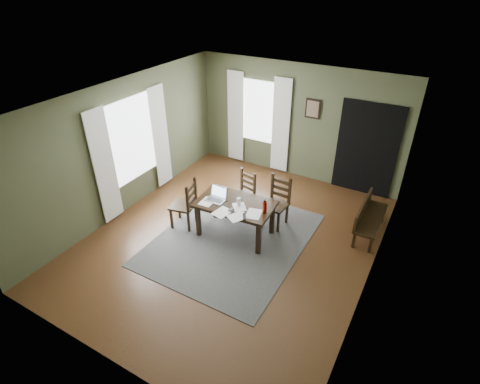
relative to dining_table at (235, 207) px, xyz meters
The scene contains 26 objects.
ground 0.67m from the dining_table, 80.73° to the right, with size 5.00×6.00×0.01m.
room_shell 1.18m from the dining_table, 80.73° to the right, with size 5.02×6.02×2.71m.
rug 0.66m from the dining_table, 80.73° to the right, with size 2.60×3.20×0.01m.
dining_table is the anchor object (origin of this frame).
chair_end 1.03m from the dining_table, 166.82° to the right, with size 0.54×0.54×1.02m.
chair_back_left 0.76m from the dining_table, 107.08° to the left, with size 0.50×0.50×0.94m.
chair_back_right 0.89m from the dining_table, 53.34° to the left, with size 0.48×0.48×1.02m.
bench 2.54m from the dining_table, 30.14° to the left, with size 0.40×1.24×0.70m.
laptop 0.40m from the dining_table, behind, with size 0.36×0.29×0.24m.
computer_mouse 0.28m from the dining_table, 76.37° to the right, with size 0.06×0.10×0.03m, color #3F3F42.
tv_remote 0.49m from the dining_table, 40.70° to the right, with size 0.05×0.19×0.02m, color black.
drinking_glass 0.20m from the dining_table, 25.27° to the right, with size 0.07×0.07×0.16m, color silver.
water_bottle 0.65m from the dining_table, ahead, with size 0.10×0.10×0.27m.
paper_a 0.53m from the dining_table, 154.15° to the right, with size 0.24×0.31×0.00m, color white.
paper_b 0.46m from the dining_table, 54.55° to the right, with size 0.25×0.33×0.00m, color white.
paper_c 0.18m from the dining_table, 32.09° to the right, with size 0.22×0.29×0.00m, color white.
paper_d 0.50m from the dining_table, 17.82° to the right, with size 0.25×0.33×0.00m, color white.
paper_e 0.40m from the dining_table, 97.08° to the right, with size 0.26×0.33×0.00m, color white.
window_left 2.57m from the dining_table, behind, with size 0.01×1.30×1.70m.
window_back 3.07m from the dining_table, 109.15° to the left, with size 1.00×0.01×1.50m.
curtain_left_near 2.60m from the dining_table, 161.87° to the right, with size 0.03×0.48×2.30m.
curtain_left_far 2.62m from the dining_table, 160.59° to the left, with size 0.03×0.48×2.30m.
curtain_back_left 3.24m from the dining_table, 119.89° to the left, with size 0.44×0.03×2.30m.
curtain_back_right 2.85m from the dining_table, 97.25° to the left, with size 0.44×0.03×2.30m.
framed_picture 3.03m from the dining_table, 82.31° to the left, with size 0.34×0.03×0.44m.
doorway_back 3.29m from the dining_table, 59.07° to the left, with size 1.30×0.03×2.10m.
Camera 1 is at (2.90, -4.83, 4.52)m, focal length 28.00 mm.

